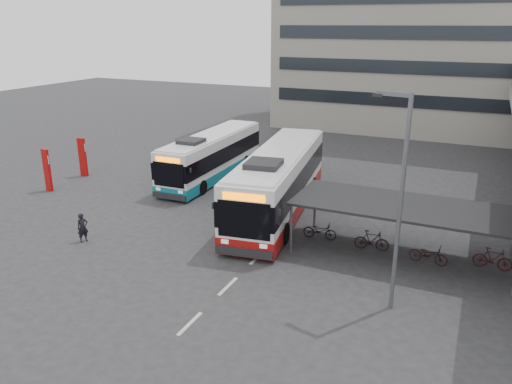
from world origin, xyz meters
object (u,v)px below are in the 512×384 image
at_px(lamp_post, 399,192).
at_px(bus_main, 279,182).
at_px(pedestrian, 83,228).
at_px(bus_teal, 212,156).

bearing_deg(lamp_post, bus_main, 147.66).
bearing_deg(pedestrian, bus_teal, 22.85).
bearing_deg(bus_main, pedestrian, -141.19).
bearing_deg(pedestrian, bus_main, -17.74).
relative_size(bus_teal, pedestrian, 7.60).
relative_size(bus_main, bus_teal, 1.19).
height_order(bus_main, bus_teal, bus_main).
bearing_deg(lamp_post, bus_teal, 152.82).
distance_m(bus_main, bus_teal, 8.15).
xyz_separation_m(bus_teal, lamp_post, (14.58, -12.12, 3.15)).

